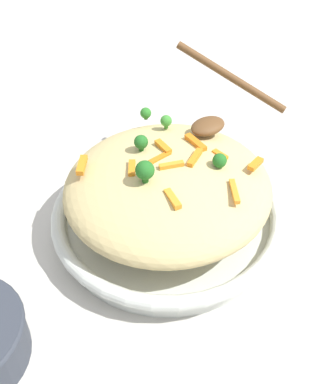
% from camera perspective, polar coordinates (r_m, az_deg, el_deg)
% --- Properties ---
extents(ground_plane, '(2.40, 2.40, 0.00)m').
position_cam_1_polar(ground_plane, '(0.73, 0.00, -4.44)').
color(ground_plane, beige).
extents(serving_bowl, '(0.34, 0.34, 0.05)m').
position_cam_1_polar(serving_bowl, '(0.71, 0.00, -3.02)').
color(serving_bowl, silver).
rests_on(serving_bowl, ground_plane).
extents(pasta_mound, '(0.29, 0.29, 0.08)m').
position_cam_1_polar(pasta_mound, '(0.67, 0.00, 0.60)').
color(pasta_mound, '#D1BA7A').
rests_on(pasta_mound, serving_bowl).
extents(carrot_piece_0, '(0.03, 0.01, 0.01)m').
position_cam_1_polar(carrot_piece_0, '(0.66, -0.97, 4.06)').
color(carrot_piece_0, orange).
rests_on(carrot_piece_0, pasta_mound).
extents(carrot_piece_1, '(0.03, 0.04, 0.01)m').
position_cam_1_polar(carrot_piece_1, '(0.62, 7.91, 0.09)').
color(carrot_piece_1, orange).
rests_on(carrot_piece_1, pasta_mound).
extents(carrot_piece_2, '(0.03, 0.03, 0.01)m').
position_cam_1_polar(carrot_piece_2, '(0.66, -10.19, 3.18)').
color(carrot_piece_2, orange).
rests_on(carrot_piece_2, pasta_mound).
extents(carrot_piece_3, '(0.04, 0.02, 0.01)m').
position_cam_1_polar(carrot_piece_3, '(0.65, 3.20, 4.09)').
color(carrot_piece_3, orange).
rests_on(carrot_piece_3, pasta_mound).
extents(carrot_piece_4, '(0.01, 0.03, 0.01)m').
position_cam_1_polar(carrot_piece_4, '(0.67, -0.59, 5.41)').
color(carrot_piece_4, orange).
rests_on(carrot_piece_4, pasta_mound).
extents(carrot_piece_5, '(0.01, 0.04, 0.01)m').
position_cam_1_polar(carrot_piece_5, '(0.69, 3.30, 5.87)').
color(carrot_piece_5, orange).
rests_on(carrot_piece_5, pasta_mound).
extents(carrot_piece_6, '(0.01, 0.03, 0.01)m').
position_cam_1_polar(carrot_piece_6, '(0.67, 6.20, 4.42)').
color(carrot_piece_6, orange).
rests_on(carrot_piece_6, pasta_mound).
extents(carrot_piece_7, '(0.03, 0.02, 0.01)m').
position_cam_1_polar(carrot_piece_7, '(0.66, 10.37, 3.30)').
color(carrot_piece_7, orange).
rests_on(carrot_piece_7, pasta_mound).
extents(carrot_piece_8, '(0.02, 0.03, 0.01)m').
position_cam_1_polar(carrot_piece_8, '(0.64, -4.31, 2.87)').
color(carrot_piece_8, orange).
rests_on(carrot_piece_8, pasta_mound).
extents(carrot_piece_9, '(0.02, 0.04, 0.01)m').
position_cam_1_polar(carrot_piece_9, '(0.60, 0.55, -0.82)').
color(carrot_piece_9, orange).
rests_on(carrot_piece_9, pasta_mound).
extents(carrot_piece_10, '(0.03, 0.02, 0.01)m').
position_cam_1_polar(carrot_piece_10, '(0.64, 0.50, 3.27)').
color(carrot_piece_10, orange).
rests_on(carrot_piece_10, pasta_mound).
extents(broccoli_floret_0, '(0.02, 0.02, 0.02)m').
position_cam_1_polar(broccoli_floret_0, '(0.74, -2.67, 9.34)').
color(broccoli_floret_0, '#296820').
rests_on(broccoli_floret_0, pasta_mound).
extents(broccoli_floret_1, '(0.02, 0.02, 0.02)m').
position_cam_1_polar(broccoli_floret_1, '(0.72, -0.23, 8.43)').
color(broccoli_floret_1, '#377928').
rests_on(broccoli_floret_1, pasta_mound).
extents(broccoli_floret_2, '(0.03, 0.03, 0.03)m').
position_cam_1_polar(broccoli_floret_2, '(0.61, -2.76, 2.56)').
color(broccoli_floret_2, '#205B1C').
rests_on(broccoli_floret_2, pasta_mound).
extents(broccoli_floret_3, '(0.02, 0.02, 0.02)m').
position_cam_1_polar(broccoli_floret_3, '(0.65, 6.15, 3.72)').
color(broccoli_floret_3, '#205B1C').
rests_on(broccoli_floret_3, pasta_mound).
extents(broccoli_floret_4, '(0.02, 0.02, 0.03)m').
position_cam_1_polar(broccoli_floret_4, '(0.67, -3.22, 5.92)').
color(broccoli_floret_4, '#205B1C').
rests_on(broccoli_floret_4, pasta_mound).
extents(serving_spoon, '(0.16, 0.17, 0.08)m').
position_cam_1_polar(serving_spoon, '(0.74, 5.92, 10.20)').
color(serving_spoon, brown).
rests_on(serving_spoon, pasta_mound).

